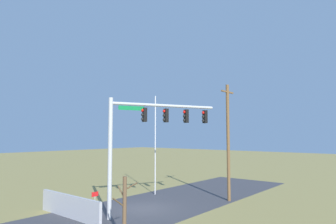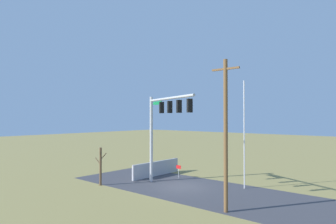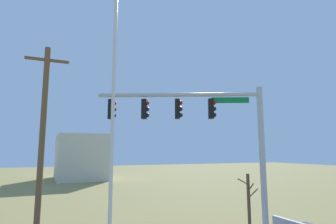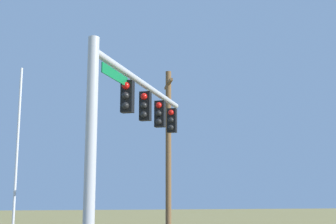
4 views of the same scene
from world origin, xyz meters
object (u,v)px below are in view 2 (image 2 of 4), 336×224
Objects in this scene: utility_pole at (226,133)px; open_sign at (179,169)px; bare_tree at (101,166)px; signal_mast at (162,120)px; flagpole at (244,134)px.

open_sign is at bearing -35.27° from utility_pole.
open_sign is at bearing -115.55° from bare_tree.
signal_mast is 2.38× the size of bare_tree.
signal_mast is 6.64m from bare_tree.
signal_mast is at bearing -147.02° from bare_tree.
utility_pole reaches higher than open_sign.
flagpole is 6.64m from utility_pole.
utility_pole is (-7.30, 2.26, -0.71)m from signal_mast.
flagpole reaches higher than signal_mast.
signal_mast reaches higher than open_sign.
flagpole is 12.44m from bare_tree.
signal_mast is 6.32× the size of open_sign.
flagpole is at bearing -142.96° from signal_mast.
signal_mast is at bearing 108.57° from open_sign.
flagpole is at bearing -144.75° from bare_tree.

